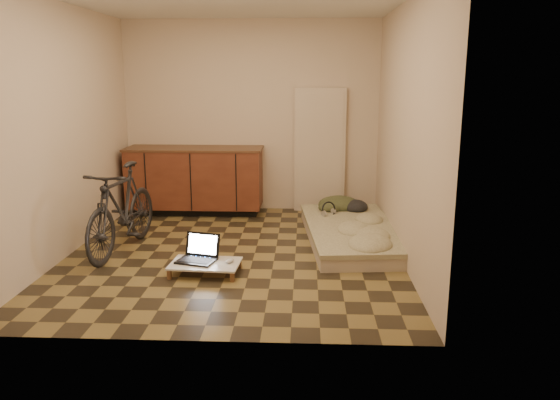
{
  "coord_description": "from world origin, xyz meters",
  "views": [
    {
      "loc": [
        0.75,
        -5.57,
        1.88
      ],
      "look_at": [
        0.48,
        0.16,
        0.55
      ],
      "focal_mm": 35.0,
      "sensor_mm": 36.0,
      "label": 1
    }
  ],
  "objects_px": {
    "laptop": "(198,255)",
    "lap_desk": "(205,264)",
    "bicycle": "(121,205)",
    "futon": "(352,233)"
  },
  "relations": [
    {
      "from": "lap_desk",
      "to": "laptop",
      "type": "distance_m",
      "value": 0.12
    },
    {
      "from": "lap_desk",
      "to": "laptop",
      "type": "relative_size",
      "value": 1.63
    },
    {
      "from": "laptop",
      "to": "lap_desk",
      "type": "bearing_deg",
      "value": -28.51
    },
    {
      "from": "bicycle",
      "to": "futon",
      "type": "relative_size",
      "value": 0.73
    },
    {
      "from": "futon",
      "to": "bicycle",
      "type": "bearing_deg",
      "value": -173.82
    },
    {
      "from": "lap_desk",
      "to": "futon",
      "type": "bearing_deg",
      "value": 40.94
    },
    {
      "from": "bicycle",
      "to": "laptop",
      "type": "xyz_separation_m",
      "value": [
        0.92,
        -0.55,
        -0.36
      ]
    },
    {
      "from": "bicycle",
      "to": "laptop",
      "type": "height_order",
      "value": "bicycle"
    },
    {
      "from": "futon",
      "to": "laptop",
      "type": "height_order",
      "value": "laptop"
    },
    {
      "from": "bicycle",
      "to": "lap_desk",
      "type": "bearing_deg",
      "value": -24.71
    }
  ]
}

